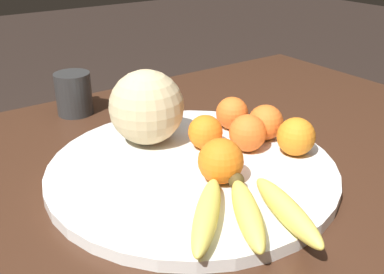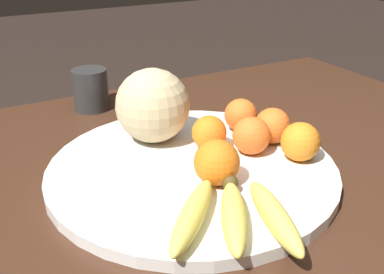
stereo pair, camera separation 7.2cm
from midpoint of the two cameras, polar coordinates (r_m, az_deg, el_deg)
name	(u,v)px [view 2 (the right image)]	position (r m, az deg, el deg)	size (l,w,h in m)	color
kitchen_table	(188,226)	(0.79, 2.10, -11.30)	(1.40, 0.97, 0.73)	#3D2316
fruit_bowl	(192,169)	(0.75, 2.77, -4.10)	(0.48, 0.48, 0.02)	white
melon	(155,105)	(0.81, -2.22, 4.01)	(0.13, 0.13, 0.13)	#C6B284
banana_bunch	(233,215)	(0.60, 8.79, -9.85)	(0.20, 0.21, 0.03)	#473819
orange_front_left	(241,115)	(0.87, 8.60, 2.73)	(0.06, 0.06, 0.06)	orange
orange_front_right	(250,135)	(0.78, 9.98, 0.24)	(0.07, 0.07, 0.07)	orange
orange_mid_center	(300,142)	(0.78, 16.21, -0.64)	(0.07, 0.07, 0.07)	orange
orange_back_left	(217,162)	(0.68, 6.21, -3.31)	(0.07, 0.07, 0.07)	orange
orange_back_right	(209,133)	(0.79, 4.83, 0.47)	(0.06, 0.06, 0.06)	orange
orange_top_small	(273,126)	(0.83, 12.68, 1.35)	(0.07, 0.07, 0.07)	orange
ceramic_mug	(91,89)	(1.03, -10.74, 5.99)	(0.09, 0.10, 0.09)	#2D2D2D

